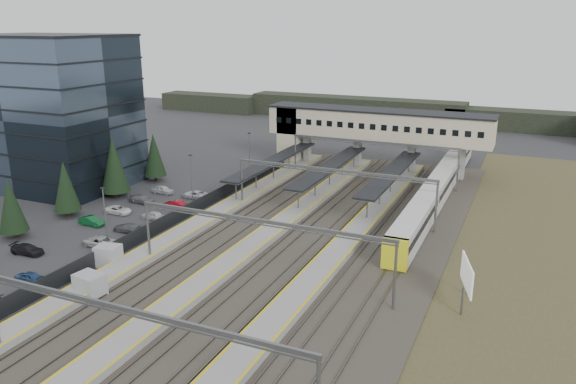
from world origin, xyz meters
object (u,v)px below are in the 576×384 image
at_px(relay_cabin_far, 108,256).
at_px(train, 440,186).
at_px(footbridge, 362,127).
at_px(relay_cabin_near, 90,285).
at_px(billboard, 467,276).
at_px(office_building, 50,111).

bearing_deg(relay_cabin_far, train, 53.75).
relative_size(relay_cabin_far, footbridge, 0.07).
distance_m(relay_cabin_near, train, 53.76).
height_order(relay_cabin_far, billboard, billboard).
bearing_deg(relay_cabin_near, billboard, 21.13).
xyz_separation_m(relay_cabin_far, train, (29.60, 40.37, 0.86)).
xyz_separation_m(relay_cabin_near, relay_cabin_far, (-3.39, 6.56, -0.02)).
relative_size(relay_cabin_far, train, 0.05).
bearing_deg(footbridge, relay_cabin_near, -99.49).
bearing_deg(relay_cabin_far, footbridge, 75.84).
bearing_deg(billboard, train, 103.35).
relative_size(footbridge, train, 0.68).
relative_size(train, billboard, 11.25).
relative_size(relay_cabin_far, billboard, 0.54).
relative_size(office_building, footbridge, 0.60).
xyz_separation_m(office_building, footbridge, (43.70, 30.00, -4.26)).
bearing_deg(footbridge, office_building, -145.53).
distance_m(office_building, footbridge, 53.18).
xyz_separation_m(relay_cabin_far, footbridge, (13.30, 52.71, 6.76)).
height_order(office_building, footbridge, office_building).
bearing_deg(relay_cabin_near, relay_cabin_far, 117.33).
height_order(relay_cabin_near, billboard, billboard).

